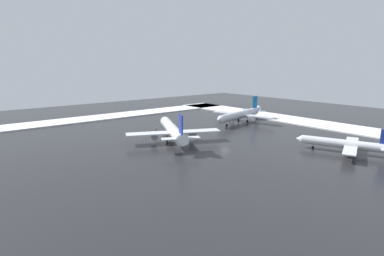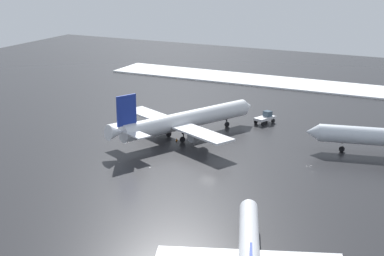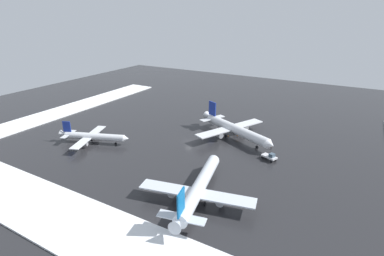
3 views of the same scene
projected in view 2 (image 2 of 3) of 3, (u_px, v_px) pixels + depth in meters
name	position (u px, v px, depth m)	size (l,w,h in m)	color
ground_plane	(208.00, 167.00, 98.44)	(240.00, 240.00, 0.00)	#232326
snow_bank_right	(312.00, 86.00, 156.11)	(14.00, 116.00, 0.44)	white
airplane_foreground_jet	(184.00, 120.00, 112.78)	(32.86, 27.94, 10.42)	silver
airplane_parked_starboard	(249.00, 249.00, 66.37)	(24.22, 20.48, 7.47)	silver
pushback_tug	(265.00, 117.00, 122.76)	(5.09, 3.73, 2.50)	silver
ground_crew_beside_wing	(183.00, 131.00, 114.52)	(0.36, 0.36, 1.71)	black
ground_crew_mid_apron	(227.00, 116.00, 124.61)	(0.36, 0.36, 1.71)	black
traffic_cone_near_nose	(180.00, 122.00, 123.06)	(0.36, 0.36, 0.55)	orange
traffic_cone_mid_line	(177.00, 139.00, 111.76)	(0.36, 0.36, 0.55)	orange
traffic_cone_wingtip_side	(172.00, 128.00, 118.58)	(0.36, 0.36, 0.55)	orange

